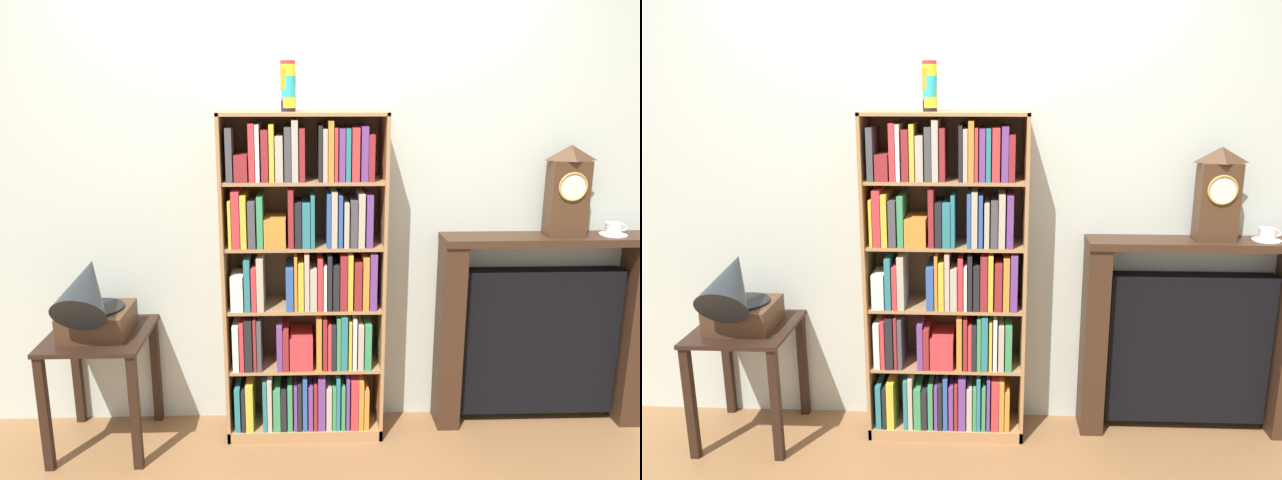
% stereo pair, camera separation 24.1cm
% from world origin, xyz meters
% --- Properties ---
extents(ground_plane, '(7.96, 6.40, 0.02)m').
position_xyz_m(ground_plane, '(0.00, 0.00, -0.01)').
color(ground_plane, brown).
extents(wall_back, '(4.96, 0.08, 2.60)m').
position_xyz_m(wall_back, '(0.13, 0.33, 1.30)').
color(wall_back, beige).
rests_on(wall_back, ground).
extents(bookshelf, '(0.83, 0.30, 1.74)m').
position_xyz_m(bookshelf, '(0.00, 0.13, 0.82)').
color(bookshelf, '#A87A4C').
rests_on(bookshelf, ground).
extents(cup_stack, '(0.07, 0.07, 0.24)m').
position_xyz_m(cup_stack, '(-0.07, 0.11, 1.86)').
color(cup_stack, black).
rests_on(cup_stack, bookshelf).
extents(side_table_left, '(0.50, 0.52, 0.63)m').
position_xyz_m(side_table_left, '(-1.05, 0.03, 0.48)').
color(side_table_left, black).
rests_on(side_table_left, ground).
extents(gramophone, '(0.32, 0.49, 0.49)m').
position_xyz_m(gramophone, '(-1.05, -0.05, 0.83)').
color(gramophone, '#472D1C').
rests_on(gramophone, side_table_left).
extents(fireplace_mantel, '(1.14, 0.22, 1.09)m').
position_xyz_m(fireplace_mantel, '(1.31, 0.20, 0.53)').
color(fireplace_mantel, '#382316').
rests_on(fireplace_mantel, ground).
extents(mantel_clock, '(0.20, 0.13, 0.48)m').
position_xyz_m(mantel_clock, '(1.38, 0.18, 1.33)').
color(mantel_clock, '#472D1C').
rests_on(mantel_clock, fireplace_mantel).
extents(teacup_with_saucer, '(0.14, 0.14, 0.07)m').
position_xyz_m(teacup_with_saucer, '(1.65, 0.18, 1.12)').
color(teacup_with_saucer, white).
rests_on(teacup_with_saucer, fireplace_mantel).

